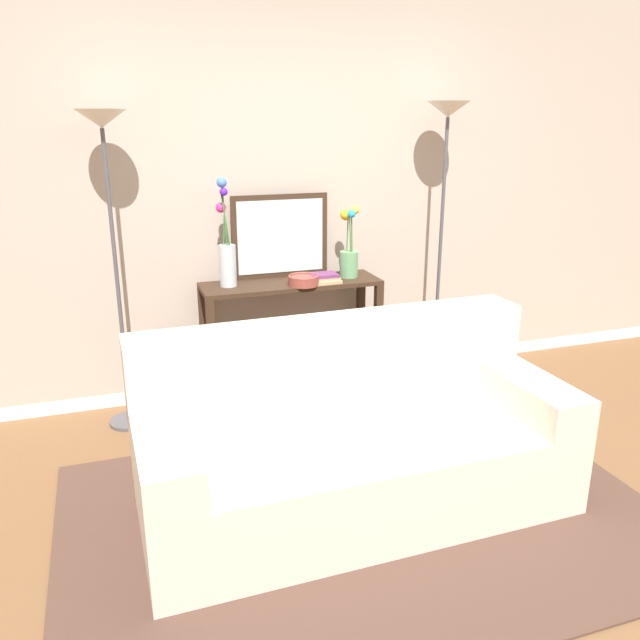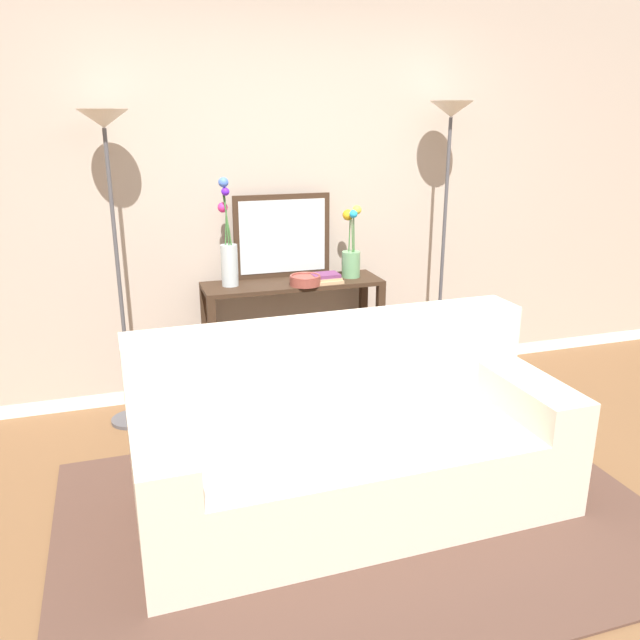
# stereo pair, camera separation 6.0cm
# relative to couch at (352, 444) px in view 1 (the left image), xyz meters

# --- Properties ---
(ground_plane) EXTENTS (16.00, 16.00, 0.02)m
(ground_plane) POSITION_rel_couch_xyz_m (0.16, -0.39, -0.32)
(ground_plane) COLOR brown
(back_wall) EXTENTS (12.00, 0.15, 3.06)m
(back_wall) POSITION_rel_couch_xyz_m (0.16, 1.59, 1.21)
(back_wall) COLOR white
(back_wall) RESTS_ON ground
(area_rug) EXTENTS (2.81, 1.90, 0.01)m
(area_rug) POSITION_rel_couch_xyz_m (0.00, -0.16, -0.31)
(area_rug) COLOR #51382D
(area_rug) RESTS_ON ground
(couch) EXTENTS (2.06, 0.93, 0.88)m
(couch) POSITION_rel_couch_xyz_m (0.00, 0.00, 0.00)
(couch) COLOR beige
(couch) RESTS_ON ground
(console_table) EXTENTS (1.17, 0.36, 0.82)m
(console_table) POSITION_rel_couch_xyz_m (0.08, 1.28, 0.24)
(console_table) COLOR #382619
(console_table) RESTS_ON ground
(floor_lamp_left) EXTENTS (0.28, 0.28, 1.88)m
(floor_lamp_left) POSITION_rel_couch_xyz_m (-1.00, 1.24, 1.17)
(floor_lamp_left) COLOR #4C4C51
(floor_lamp_left) RESTS_ON ground
(floor_lamp_right) EXTENTS (0.28, 0.28, 1.94)m
(floor_lamp_right) POSITION_rel_couch_xyz_m (1.14, 1.24, 1.21)
(floor_lamp_right) COLOR #4C4C51
(floor_lamp_right) RESTS_ON ground
(wall_mirror) EXTENTS (0.65, 0.02, 0.55)m
(wall_mirror) POSITION_rel_couch_xyz_m (0.05, 1.43, 0.78)
(wall_mirror) COLOR #382619
(wall_mirror) RESTS_ON console_table
(vase_tall_flowers) EXTENTS (0.11, 0.12, 0.68)m
(vase_tall_flowers) POSITION_rel_couch_xyz_m (-0.33, 1.30, 0.72)
(vase_tall_flowers) COLOR silver
(vase_tall_flowers) RESTS_ON console_table
(vase_short_flowers) EXTENTS (0.12, 0.14, 0.48)m
(vase_short_flowers) POSITION_rel_couch_xyz_m (0.48, 1.29, 0.67)
(vase_short_flowers) COLOR #669E6B
(vase_short_flowers) RESTS_ON console_table
(fruit_bowl) EXTENTS (0.20, 0.20, 0.06)m
(fruit_bowl) POSITION_rel_couch_xyz_m (0.13, 1.17, 0.54)
(fruit_bowl) COLOR brown
(fruit_bowl) RESTS_ON console_table
(book_stack) EXTENTS (0.21, 0.17, 0.06)m
(book_stack) POSITION_rel_couch_xyz_m (0.27, 1.20, 0.53)
(book_stack) COLOR tan
(book_stack) RESTS_ON console_table
(book_row_under_console) EXTENTS (0.25, 0.18, 0.12)m
(book_row_under_console) POSITION_rel_couch_xyz_m (-0.28, 1.28, -0.25)
(book_row_under_console) COLOR #BC3328
(book_row_under_console) RESTS_ON ground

